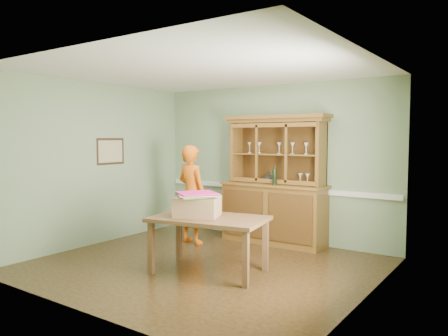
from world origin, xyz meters
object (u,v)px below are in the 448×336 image
Objects in this scene: china_hutch at (275,198)px; dining_table at (209,224)px; person at (192,194)px; cardboard_box at (197,207)px.

china_hutch is 1.33× the size of dining_table.
dining_table is 1.69m from person.
china_hutch is at bearing 87.67° from cardboard_box.
china_hutch reaches higher than cardboard_box.
person is (-1.22, 1.15, 0.18)m from dining_table.
dining_table is 0.27m from cardboard_box.
person is (-1.06, 1.19, -0.04)m from cardboard_box.
person is at bearing -144.67° from china_hutch.
cardboard_box is (-0.16, -0.04, 0.22)m from dining_table.
china_hutch reaches higher than dining_table.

